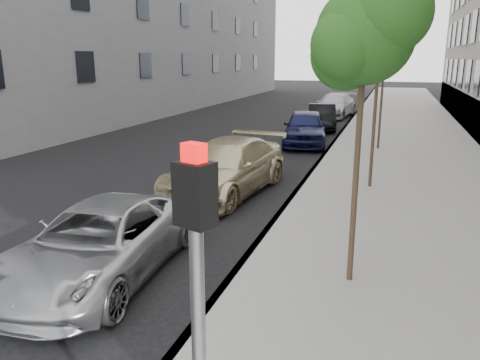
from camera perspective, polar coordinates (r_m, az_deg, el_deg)
The scene contains 12 objects.
ground at distance 8.27m, azimuth -11.34°, elevation -13.95°, with size 160.00×160.00×0.00m, color black.
sidewalk at distance 30.52m, azimuth 19.18°, elevation 6.59°, with size 6.40×72.00×0.14m, color gray.
curb at distance 30.61m, azimuth 13.30°, elevation 7.03°, with size 0.15×72.00×0.14m, color #9E9B93.
tree_near at distance 7.79m, azimuth 15.21°, elevation 16.73°, with size 1.84×1.64×5.04m.
tree_mid at distance 14.28m, azimuth 16.70°, elevation 14.39°, with size 1.56×1.36×4.64m.
tree_far at distance 20.78m, azimuth 17.37°, elevation 14.93°, with size 1.81×1.61×5.01m.
signal_pole at distance 3.35m, azimuth -5.12°, elevation -16.71°, with size 0.29×0.25×3.27m.
minivan at distance 8.95m, azimuth -16.74°, elevation -7.28°, with size 2.23×4.83×1.34m, color #A9ABAE.
suv at distance 13.82m, azimuth -1.75°, elevation 1.54°, with size 2.20×5.42×1.57m, color #C7B68E.
sedan_blue at distance 21.96m, azimuth 7.94°, elevation 6.35°, with size 1.90×4.72×1.61m, color #101337.
sedan_black at distance 26.99m, azimuth 9.94°, elevation 7.58°, with size 1.49×4.26×1.40m, color black.
sedan_rear at distance 32.92m, azimuth 11.41°, elevation 8.88°, with size 2.18×5.37×1.56m, color #AAACB2.
Camera 1 is at (3.70, -6.27, 3.92)m, focal length 35.00 mm.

